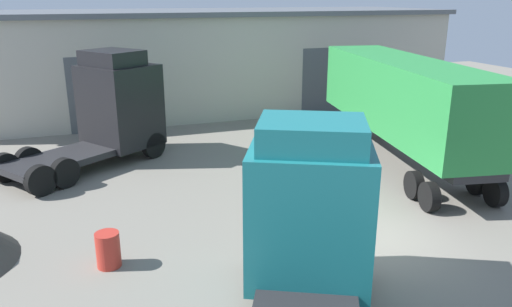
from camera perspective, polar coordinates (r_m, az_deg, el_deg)
ground_plane at (r=13.94m, az=12.73°, el=-9.63°), size 60.00×60.00×0.00m
warehouse_building at (r=29.48m, az=-5.87°, el=10.67°), size 27.55×8.64×5.50m
tractor_unit_black at (r=20.33m, az=-16.16°, el=4.86°), size 6.43×5.54×4.29m
container_trailer_green at (r=19.91m, az=16.38°, el=6.13°), size 4.35×11.23×4.00m
tractor_unit_teal at (r=10.20m, az=5.98°, el=-8.25°), size 5.23×7.18×3.96m
oil_drum at (r=12.73m, az=-16.54°, el=-10.50°), size 0.58×0.58×0.88m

